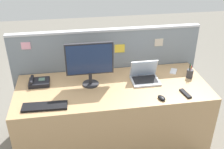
{
  "coord_description": "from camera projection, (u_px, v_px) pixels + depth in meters",
  "views": [
    {
      "loc": [
        -0.4,
        -2.43,
        2.27
      ],
      "look_at": [
        0.0,
        0.05,
        0.88
      ],
      "focal_mm": 43.07,
      "sensor_mm": 36.0,
      "label": 1
    }
  ],
  "objects": [
    {
      "name": "computer_mouse_right_hand",
      "position": [
        162.0,
        98.0,
        2.67
      ],
      "size": [
        0.09,
        0.11,
        0.03
      ],
      "primitive_type": "ellipsoid",
      "rotation": [
        0.0,
        0.0,
        0.33
      ],
      "color": "black",
      "rests_on": "desk"
    },
    {
      "name": "pen_cup",
      "position": [
        190.0,
        73.0,
        3.04
      ],
      "size": [
        0.07,
        0.07,
        0.18
      ],
      "color": "#333338",
      "rests_on": "desk"
    },
    {
      "name": "cubicle_divider",
      "position": [
        107.0,
        76.0,
        3.35
      ],
      "size": [
        2.24,
        0.08,
        1.24
      ],
      "color": "gray",
      "rests_on": "ground_plane"
    },
    {
      "name": "desk_phone",
      "position": [
        39.0,
        82.0,
        2.92
      ],
      "size": [
        0.22,
        0.18,
        0.08
      ],
      "color": "black",
      "rests_on": "desk"
    },
    {
      "name": "tv_remote",
      "position": [
        185.0,
        93.0,
        2.75
      ],
      "size": [
        0.07,
        0.17,
        0.02
      ],
      "primitive_type": "cube",
      "rotation": [
        0.0,
        0.0,
        0.17
      ],
      "color": "black",
      "rests_on": "desk"
    },
    {
      "name": "keyboard_main",
      "position": [
        45.0,
        106.0,
        2.55
      ],
      "size": [
        0.43,
        0.15,
        0.02
      ],
      "primitive_type": "cube",
      "rotation": [
        0.0,
        0.0,
        -0.04
      ],
      "color": "black",
      "rests_on": "desk"
    },
    {
      "name": "desktop_monitor",
      "position": [
        90.0,
        61.0,
        2.8
      ],
      "size": [
        0.5,
        0.18,
        0.48
      ],
      "color": "#232328",
      "rests_on": "desk"
    },
    {
      "name": "ground_plane",
      "position": [
        113.0,
        140.0,
        3.26
      ],
      "size": [
        10.0,
        10.0,
        0.0
      ],
      "primitive_type": "plane",
      "color": "slate"
    },
    {
      "name": "cell_phone_white_slab",
      "position": [
        173.0,
        71.0,
        3.18
      ],
      "size": [
        0.13,
        0.15,
        0.01
      ],
      "primitive_type": "cube",
      "rotation": [
        0.0,
        0.0,
        -0.5
      ],
      "color": "silver",
      "rests_on": "desk"
    },
    {
      "name": "desk",
      "position": [
        113.0,
        115.0,
        3.07
      ],
      "size": [
        2.07,
        0.83,
        0.76
      ],
      "primitive_type": "cube",
      "color": "tan",
      "rests_on": "ground_plane"
    },
    {
      "name": "laptop",
      "position": [
        145.0,
        76.0,
        2.98
      ],
      "size": [
        0.3,
        0.25,
        0.22
      ],
      "color": "#B2B5BC",
      "rests_on": "desk"
    }
  ]
}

